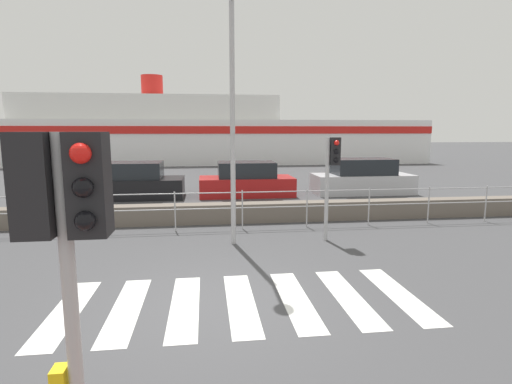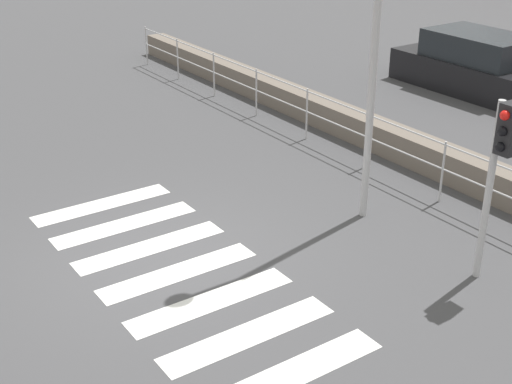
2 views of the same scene
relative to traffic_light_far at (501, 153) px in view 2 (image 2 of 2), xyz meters
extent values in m
plane|color=#424244|center=(-3.03, -3.43, -1.91)|extent=(160.00, 160.00, 0.00)
cube|color=silver|center=(-5.28, -3.43, -1.90)|extent=(0.45, 2.40, 0.01)
cube|color=silver|center=(-4.38, -3.43, -1.90)|extent=(0.45, 2.40, 0.01)
cube|color=silver|center=(-3.48, -3.43, -1.90)|extent=(0.45, 2.40, 0.01)
cube|color=silver|center=(-2.58, -3.43, -1.90)|extent=(0.45, 2.40, 0.01)
cube|color=silver|center=(-1.68, -3.43, -1.90)|extent=(0.45, 2.40, 0.01)
cube|color=silver|center=(-0.78, -3.43, -1.90)|extent=(0.45, 2.40, 0.01)
cube|color=silver|center=(0.12, -3.43, -1.90)|extent=(0.45, 2.40, 0.01)
cube|color=#6B6056|center=(-3.03, 2.31, -1.62)|extent=(22.78, 0.55, 0.58)
cylinder|color=#B2B2B5|center=(-3.03, 1.43, -0.86)|extent=(20.50, 0.03, 0.03)
cylinder|color=#B2B2B5|center=(-3.03, 1.43, -1.30)|extent=(20.50, 0.03, 0.03)
cylinder|color=#B2B2B5|center=(-13.28, 1.43, -1.36)|extent=(0.04, 0.04, 1.10)
cylinder|color=#B2B2B5|center=(-11.42, 1.43, -1.36)|extent=(0.04, 0.04, 1.10)
cylinder|color=#B2B2B5|center=(-9.56, 1.43, -1.36)|extent=(0.04, 0.04, 1.10)
cylinder|color=#B2B2B5|center=(-7.69, 1.43, -1.36)|extent=(0.04, 0.04, 1.10)
cylinder|color=#B2B2B5|center=(-5.83, 1.43, -1.36)|extent=(0.04, 0.04, 1.10)
cylinder|color=#B2B2B5|center=(-3.96, 1.43, -1.36)|extent=(0.04, 0.04, 1.10)
cylinder|color=#B2B2B5|center=(-2.10, 1.43, -1.36)|extent=(0.04, 0.04, 1.10)
cylinder|color=#B2B2B5|center=(-0.11, 0.01, -0.61)|extent=(0.10, 0.10, 2.59)
cube|color=black|center=(0.06, 0.01, 0.35)|extent=(0.24, 0.24, 0.68)
sphere|color=red|center=(0.06, -0.13, 0.56)|extent=(0.13, 0.13, 0.13)
sphere|color=black|center=(0.06, -0.13, 0.35)|extent=(0.13, 0.13, 0.13)
sphere|color=black|center=(0.06, -0.13, 0.14)|extent=(0.13, 0.13, 0.13)
cylinder|color=#B2B2B5|center=(-2.45, -0.01, 1.00)|extent=(0.12, 0.12, 5.82)
cube|color=black|center=(-6.19, 7.22, -1.50)|extent=(4.32, 1.89, 0.81)
cube|color=#1E2328|center=(-6.19, 7.22, -0.77)|extent=(2.59, 1.66, 0.66)
camera|label=1|loc=(-3.11, -9.53, 0.86)|focal=28.00mm
camera|label=2|loc=(5.28, -7.47, 3.41)|focal=50.00mm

